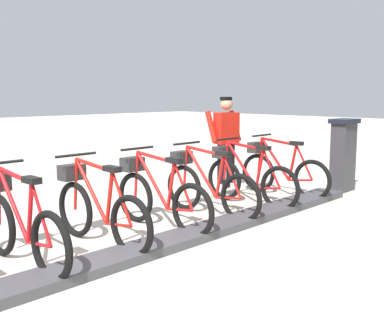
# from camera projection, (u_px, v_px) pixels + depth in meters

# --- Properties ---
(ground_plane) EXTENTS (60.00, 60.00, 0.00)m
(ground_plane) POSITION_uv_depth(u_px,v_px,m) (112.00, 264.00, 4.67)
(ground_plane) COLOR beige
(dock_rail_base) EXTENTS (0.44, 9.04, 0.10)m
(dock_rail_base) POSITION_uv_depth(u_px,v_px,m) (112.00, 260.00, 4.66)
(dock_rail_base) COLOR #47474C
(dock_rail_base) RESTS_ON ground
(payment_kiosk) EXTENTS (0.36, 0.52, 1.28)m
(payment_kiosk) POSITION_uv_depth(u_px,v_px,m) (343.00, 154.00, 8.16)
(payment_kiosk) COLOR #38383D
(payment_kiosk) RESTS_ON ground
(bike_docked_0) EXTENTS (1.72, 0.54, 1.02)m
(bike_docked_0) POSITION_uv_depth(u_px,v_px,m) (280.00, 170.00, 7.81)
(bike_docked_0) COLOR black
(bike_docked_0) RESTS_ON ground
(bike_docked_1) EXTENTS (1.72, 0.54, 1.02)m
(bike_docked_1) POSITION_uv_depth(u_px,v_px,m) (247.00, 177.00, 7.17)
(bike_docked_1) COLOR black
(bike_docked_1) RESTS_ON ground
(bike_docked_2) EXTENTS (1.72, 0.54, 1.02)m
(bike_docked_2) POSITION_uv_depth(u_px,v_px,m) (207.00, 185.00, 6.52)
(bike_docked_2) COLOR black
(bike_docked_2) RESTS_ON ground
(bike_docked_3) EXTENTS (1.72, 0.54, 1.02)m
(bike_docked_3) POSITION_uv_depth(u_px,v_px,m) (158.00, 195.00, 5.87)
(bike_docked_3) COLOR black
(bike_docked_3) RESTS_ON ground
(bike_docked_4) EXTENTS (1.72, 0.54, 1.02)m
(bike_docked_4) POSITION_uv_depth(u_px,v_px,m) (97.00, 208.00, 5.22)
(bike_docked_4) COLOR black
(bike_docked_4) RESTS_ON ground
(bike_docked_5) EXTENTS (1.72, 0.54, 1.02)m
(bike_docked_5) POSITION_uv_depth(u_px,v_px,m) (19.00, 224.00, 4.58)
(bike_docked_5) COLOR black
(bike_docked_5) RESTS_ON ground
(worker_near_rack) EXTENTS (0.57, 0.69, 1.66)m
(worker_near_rack) POSITION_uv_depth(u_px,v_px,m) (226.00, 139.00, 8.35)
(worker_near_rack) COLOR white
(worker_near_rack) RESTS_ON ground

